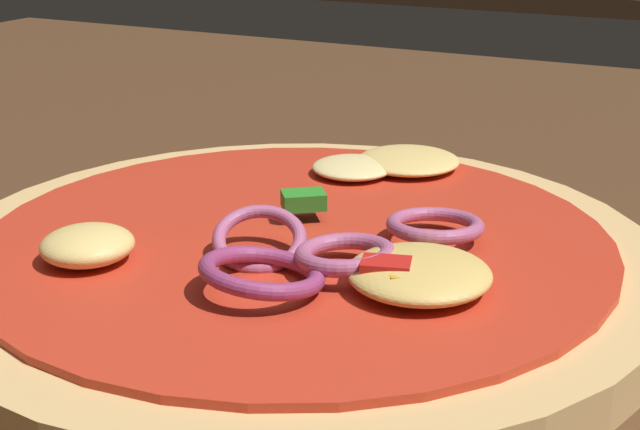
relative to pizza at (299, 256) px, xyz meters
The scene contains 2 objects.
dining_table 0.04m from the pizza, 45.06° to the right, with size 1.27×1.03×0.03m.
pizza is the anchor object (origin of this frame).
Camera 1 is at (0.13, -0.25, 0.17)m, focal length 50.67 mm.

